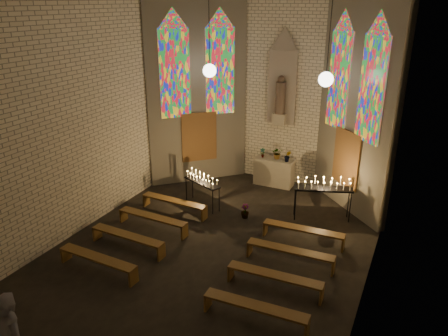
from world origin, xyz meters
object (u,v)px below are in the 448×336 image
Objects in this scene: altar at (274,172)px; votive_stand_right at (324,186)px; aisle_flower_pot at (245,211)px; votive_stand_left at (202,180)px.

votive_stand_right is at bearing -40.48° from altar.
votive_stand_left is (-1.60, 0.18, 0.69)m from aisle_flower_pot.
votive_stand_left is at bearing 173.69° from aisle_flower_pot.
votive_stand_left is 3.84m from votive_stand_right.
aisle_flower_pot is (0.07, -2.87, -0.27)m from altar.
votive_stand_right is (2.22, -1.90, 0.60)m from altar.
altar is 3.12m from votive_stand_left.
altar is 2.88m from aisle_flower_pot.
aisle_flower_pot is at bearing 15.95° from votive_stand_left.
aisle_flower_pot is at bearing -175.67° from votive_stand_right.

